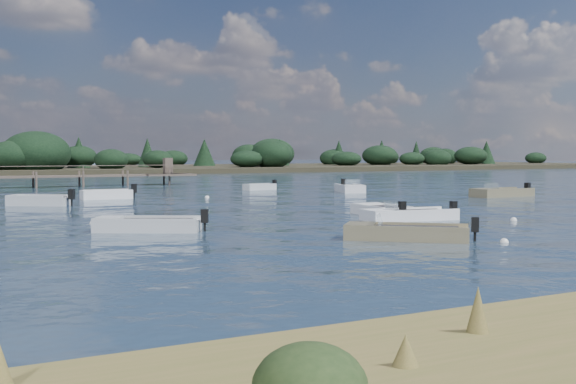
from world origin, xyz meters
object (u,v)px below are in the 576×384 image
dinghy_extra_b (350,190)px  tender_far_grey_b (260,188)px  tender_far_white (107,196)px  dinghy_mid_white_b (502,194)px  dinghy_mid_white_a (409,217)px  dinghy_near_olive (406,235)px  tender_far_grey (39,203)px  dinghy_mid_grey (148,227)px  dinghy_extra_a (381,213)px

dinghy_extra_b → tender_far_grey_b: dinghy_extra_b is taller
tender_far_white → tender_far_grey_b: size_ratio=1.18×
dinghy_mid_white_b → dinghy_mid_white_a: bearing=-146.9°
dinghy_near_olive → tender_far_grey: (-9.02, 24.53, 0.03)m
dinghy_mid_white_a → tender_far_grey_b: bearing=78.0°
dinghy_near_olive → dinghy_mid_grey: 10.58m
dinghy_mid_white_b → dinghy_near_olive: dinghy_mid_white_b is taller
dinghy_extra_a → tender_far_grey: tender_far_grey is taller
tender_far_white → tender_far_grey: bearing=-141.0°
dinghy_extra_a → dinghy_extra_b: size_ratio=0.92×
tender_far_white → dinghy_mid_white_b: size_ratio=0.72×
dinghy_mid_white_b → dinghy_mid_white_a: dinghy_mid_white_b is taller
tender_far_grey_b → dinghy_mid_white_a: 29.17m
dinghy_mid_grey → tender_far_grey_b: bearing=55.7°
dinghy_extra_a → tender_far_grey_b: size_ratio=1.27×
dinghy_extra_b → tender_far_grey: size_ratio=1.17×
dinghy_near_olive → dinghy_mid_white_a: (4.95, 6.14, -0.01)m
tender_far_grey_b → dinghy_mid_white_a: size_ratio=0.65×
dinghy_mid_white_b → dinghy_near_olive: size_ratio=1.18×
dinghy_extra_a → dinghy_mid_white_b: bearing=26.8°
dinghy_extra_b → dinghy_mid_white_a: bearing=-116.8°
dinghy_extra_b → dinghy_mid_grey: bearing=-138.8°
dinghy_mid_white_a → dinghy_near_olive: bearing=-128.9°
tender_far_grey_b → dinghy_extra_a: bearing=-102.6°
tender_far_white → dinghy_mid_white_b: (26.31, -11.15, -0.01)m
dinghy_mid_white_a → dinghy_mid_grey: bearing=174.4°
dinghy_near_olive → dinghy_mid_grey: bearing=136.0°
tender_far_white → dinghy_extra_b: dinghy_extra_b is taller
dinghy_mid_white_a → tender_far_grey: 23.09m
dinghy_mid_white_b → tender_far_grey: dinghy_mid_white_b is taller
dinghy_extra_b → tender_far_grey_b: size_ratio=1.39×
dinghy_extra_a → dinghy_extra_b: bearing=60.7°
dinghy_extra_a → tender_far_grey: (-14.30, 15.64, 0.03)m
dinghy_extra_b → dinghy_near_olive: dinghy_extra_b is taller
dinghy_extra_a → dinghy_mid_white_b: dinghy_mid_white_b is taller
dinghy_extra_a → dinghy_mid_white_a: (-0.33, -2.75, -0.00)m
tender_far_grey_b → dinghy_mid_grey: (-18.65, -27.31, 0.00)m
dinghy_near_olive → dinghy_mid_grey: dinghy_near_olive is taller
dinghy_mid_grey → tender_far_grey: bearing=94.7°
tender_far_white → tender_far_grey: size_ratio=1.00×
dinghy_extra_b → dinghy_near_olive: (-16.02, -28.06, -0.03)m
dinghy_extra_a → dinghy_mid_grey: (-12.89, -1.52, 0.01)m
dinghy_near_olive → tender_far_grey_b: (11.04, 34.67, -0.00)m
dinghy_mid_white_b → dinghy_mid_grey: dinghy_mid_white_b is taller
dinghy_extra_a → dinghy_mid_white_a: bearing=-96.9°
dinghy_extra_a → dinghy_mid_grey: size_ratio=0.92×
dinghy_near_olive → dinghy_mid_white_a: dinghy_near_olive is taller
dinghy_extra_a → tender_far_grey: bearing=132.4°
dinghy_near_olive → tender_far_grey_b: size_ratio=1.39×
dinghy_mid_grey → tender_far_grey: tender_far_grey is taller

